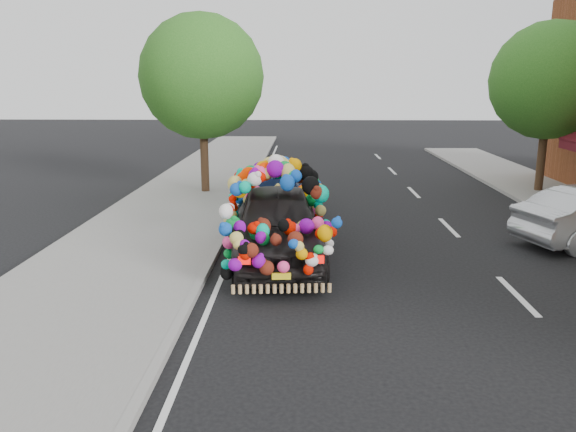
% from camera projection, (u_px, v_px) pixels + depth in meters
% --- Properties ---
extents(ground, '(100.00, 100.00, 0.00)m').
position_uv_depth(ground, '(322.00, 294.00, 10.45)').
color(ground, black).
rests_on(ground, ground).
extents(sidewalk, '(4.00, 60.00, 0.12)m').
position_uv_depth(sidewalk, '(94.00, 288.00, 10.55)').
color(sidewalk, gray).
rests_on(sidewalk, ground).
extents(kerb, '(0.15, 60.00, 0.13)m').
position_uv_depth(kerb, '(197.00, 289.00, 10.50)').
color(kerb, gray).
rests_on(kerb, ground).
extents(lane_markings, '(6.00, 50.00, 0.01)m').
position_uv_depth(lane_markings, '(517.00, 295.00, 10.36)').
color(lane_markings, silver).
rests_on(lane_markings, ground).
extents(tree_near_sidewalk, '(4.20, 4.20, 6.13)m').
position_uv_depth(tree_near_sidewalk, '(202.00, 77.00, 18.86)').
color(tree_near_sidewalk, '#332114').
rests_on(tree_near_sidewalk, ground).
extents(tree_far_b, '(4.00, 4.00, 5.90)m').
position_uv_depth(tree_far_b, '(550.00, 81.00, 19.07)').
color(tree_far_b, '#332114').
rests_on(tree_far_b, ground).
extents(plush_art_car, '(2.63, 5.11, 2.27)m').
position_uv_depth(plush_art_car, '(277.00, 209.00, 12.15)').
color(plush_art_car, black).
rests_on(plush_art_car, ground).
extents(navy_sedan, '(2.19, 4.75, 1.34)m').
position_uv_depth(navy_sedan, '(275.00, 199.00, 15.62)').
color(navy_sedan, '#071333').
rests_on(navy_sedan, ground).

